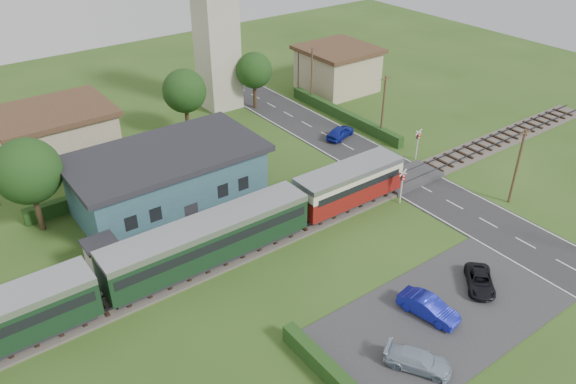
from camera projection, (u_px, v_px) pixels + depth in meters
ground at (341, 225)px, 46.24m from camera, size 120.00×120.00×0.00m
railway_track at (326, 213)px, 47.56m from camera, size 76.00×3.20×0.49m
road at (424, 188)px, 51.30m from camera, size 6.00×70.00×0.05m
car_park at (443, 315)px, 37.19m from camera, size 17.00×9.00×0.08m
crossing_deck at (408, 177)px, 52.57m from camera, size 6.20×3.40×0.45m
platform at (204, 235)px, 44.65m from camera, size 30.00×3.00×0.45m
equipment_hut at (103, 256)px, 39.81m from camera, size 2.30×2.30×2.55m
station_building at (168, 179)px, 47.36m from camera, size 16.00×9.00×5.30m
train at (169, 255)px, 39.24m from camera, size 43.20×2.90×3.40m
church_tower at (215, 21)px, 62.79m from camera, size 6.00×6.00×17.60m
house_west at (57, 136)px, 54.44m from camera, size 10.80×8.80×5.50m
house_east at (337, 68)px, 71.48m from camera, size 8.80×8.80×5.50m
hedge_carpark at (334, 377)px, 32.08m from camera, size 0.80×9.00×1.20m
hedge_roadside at (344, 115)px, 64.16m from camera, size 0.80×18.00×1.20m
hedge_station at (149, 179)px, 51.53m from camera, size 22.00×0.80×1.30m
tree_a at (27, 171)px, 42.98m from camera, size 5.20×5.20×8.00m
tree_b at (184, 91)px, 58.50m from camera, size 4.60×4.60×7.34m
tree_c at (254, 71)px, 65.13m from camera, size 4.20×4.20×6.78m
utility_pole_b at (517, 166)px, 47.42m from camera, size 1.40×0.22×7.00m
utility_pole_c at (383, 107)px, 58.46m from camera, size 1.40×0.22×7.00m
utility_pole_d at (312, 75)px, 66.73m from camera, size 1.40×0.22×7.00m
crossing_signal_near at (402, 182)px, 48.10m from camera, size 0.84×0.28×3.28m
crossing_signal_far at (418, 140)px, 55.06m from camera, size 0.84×0.28×3.28m
streetlamp_east at (298, 66)px, 71.40m from camera, size 0.30×0.30×5.15m
car_on_road at (340, 132)px, 60.00m from camera, size 4.15×2.70×1.31m
car_park_blue at (428, 307)px, 36.77m from camera, size 2.20×4.33×1.36m
car_park_silver at (418, 360)px, 33.05m from camera, size 3.47×4.24×1.15m
car_park_dark at (480, 281)px, 39.28m from camera, size 3.89×3.92×1.05m
pedestrian_near at (278, 192)px, 48.14m from camera, size 0.76×0.61×1.81m
pedestrian_far at (143, 248)px, 41.44m from camera, size 0.85×0.94×1.58m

